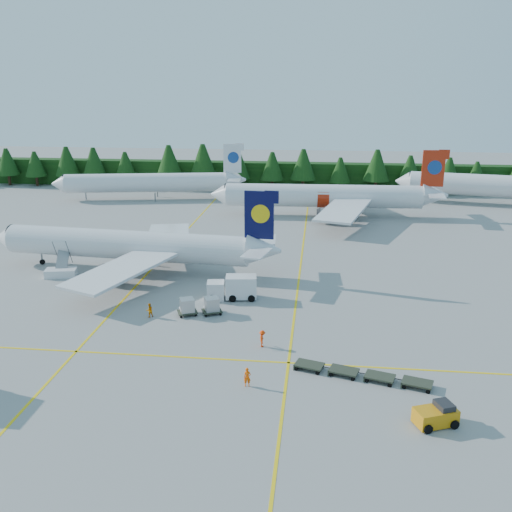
# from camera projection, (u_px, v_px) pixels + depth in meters

# --- Properties ---
(ground) EXTENTS (320.00, 320.00, 0.00)m
(ground) POSITION_uv_depth(u_px,v_px,m) (233.00, 332.00, 57.76)
(ground) COLOR gray
(ground) RESTS_ON ground
(taxi_stripe_a) EXTENTS (0.25, 120.00, 0.01)m
(taxi_stripe_a) POSITION_uv_depth(u_px,v_px,m) (154.00, 266.00, 78.26)
(taxi_stripe_a) COLOR yellow
(taxi_stripe_a) RESTS_ON ground
(taxi_stripe_b) EXTENTS (0.25, 120.00, 0.01)m
(taxi_stripe_b) POSITION_uv_depth(u_px,v_px,m) (300.00, 271.00, 76.10)
(taxi_stripe_b) COLOR yellow
(taxi_stripe_b) RESTS_ON ground
(taxi_stripe_cross) EXTENTS (80.00, 0.25, 0.01)m
(taxi_stripe_cross) POSITION_uv_depth(u_px,v_px,m) (223.00, 359.00, 52.06)
(taxi_stripe_cross) COLOR yellow
(taxi_stripe_cross) RESTS_ON ground
(treeline_hedge) EXTENTS (220.00, 4.00, 6.00)m
(treeline_hedge) POSITION_uv_depth(u_px,v_px,m) (285.00, 175.00, 134.75)
(treeline_hedge) COLOR black
(treeline_hedge) RESTS_ON ground
(airliner_navy) EXTENTS (39.27, 32.20, 11.42)m
(airliner_navy) POSITION_uv_depth(u_px,v_px,m) (121.00, 245.00, 75.81)
(airliner_navy) COLOR silver
(airliner_navy) RESTS_ON ground
(airliner_red) EXTENTS (42.87, 35.25, 12.46)m
(airliner_red) POSITION_uv_depth(u_px,v_px,m) (319.00, 196.00, 106.35)
(airliner_red) COLOR silver
(airliner_red) RESTS_ON ground
(airliner_far_left) EXTENTS (39.74, 10.78, 11.66)m
(airliner_far_left) POSITION_uv_depth(u_px,v_px,m) (141.00, 182.00, 121.35)
(airliner_far_left) COLOR silver
(airliner_far_left) RESTS_ON ground
(airliner_far_right) EXTENTS (44.12, 12.27, 12.95)m
(airliner_far_right) POSITION_uv_depth(u_px,v_px,m) (500.00, 186.00, 115.30)
(airliner_far_right) COLOR silver
(airliner_far_right) RESTS_ON ground
(airstairs) EXTENTS (4.25, 5.77, 3.52)m
(airstairs) POSITION_uv_depth(u_px,v_px,m) (61.00, 270.00, 74.20)
(airstairs) COLOR silver
(airstairs) RESTS_ON ground
(service_truck) EXTENTS (5.94, 2.78, 2.76)m
(service_truck) POSITION_uv_depth(u_px,v_px,m) (232.00, 288.00, 66.20)
(service_truck) COLOR silver
(service_truck) RESTS_ON ground
(baggage_tug) EXTENTS (3.45, 2.66, 1.64)m
(baggage_tug) POSITION_uv_depth(u_px,v_px,m) (436.00, 415.00, 41.96)
(baggage_tug) COLOR #CB7E0B
(baggage_tug) RESTS_ON ground
(dolly_train) EXTENTS (11.77, 4.28, 0.14)m
(dolly_train) POSITION_uv_depth(u_px,v_px,m) (362.00, 373.00, 48.65)
(dolly_train) COLOR #2D3224
(dolly_train) RESTS_ON ground
(uld_pair) EXTENTS (5.10, 2.86, 1.58)m
(uld_pair) POSITION_uv_depth(u_px,v_px,m) (200.00, 305.00, 61.75)
(uld_pair) COLOR #2D3224
(uld_pair) RESTS_ON ground
(crew_a) EXTENTS (0.65, 0.47, 1.65)m
(crew_a) POSITION_uv_depth(u_px,v_px,m) (247.00, 377.00, 47.26)
(crew_a) COLOR #FD5405
(crew_a) RESTS_ON ground
(crew_b) EXTENTS (0.97, 0.93, 1.57)m
(crew_b) POSITION_uv_depth(u_px,v_px,m) (149.00, 310.00, 61.19)
(crew_b) COLOR orange
(crew_b) RESTS_ON ground
(crew_c) EXTENTS (0.50, 0.71, 1.66)m
(crew_c) POSITION_uv_depth(u_px,v_px,m) (262.00, 339.00, 54.33)
(crew_c) COLOR #FF3705
(crew_c) RESTS_ON ground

